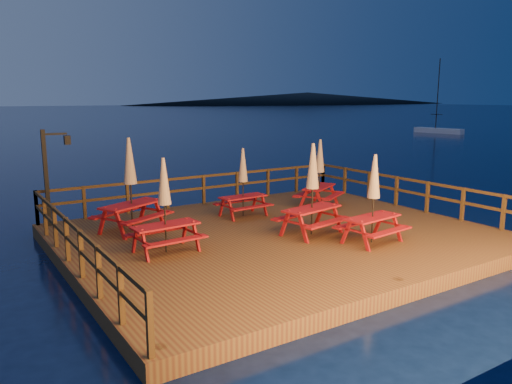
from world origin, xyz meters
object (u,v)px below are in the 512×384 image
at_px(sailboat, 438,131).
at_px(picnic_table_1, 320,172).
at_px(picnic_table_0, 312,188).
at_px(lamp_post, 51,168).
at_px(picnic_table_2, 130,183).

height_order(sailboat, picnic_table_1, sailboat).
bearing_deg(sailboat, picnic_table_1, -155.85).
distance_m(sailboat, picnic_table_1, 47.50).
relative_size(sailboat, picnic_table_0, 3.39).
distance_m(lamp_post, picnic_table_1, 9.12).
xyz_separation_m(lamp_post, picnic_table_2, (1.82, -2.01, -0.34)).
xyz_separation_m(sailboat, picnic_table_0, (-42.82, -28.27, 1.49)).
bearing_deg(lamp_post, picnic_table_2, -47.93).
xyz_separation_m(picnic_table_1, picnic_table_2, (-6.98, 0.35, 0.18)).
relative_size(lamp_post, picnic_table_0, 1.12).
bearing_deg(sailboat, picnic_table_0, -154.74).
height_order(lamp_post, picnic_table_1, lamp_post).
relative_size(lamp_post, picnic_table_2, 1.07).
height_order(picnic_table_1, picnic_table_2, picnic_table_2).
bearing_deg(picnic_table_1, picnic_table_2, 148.16).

